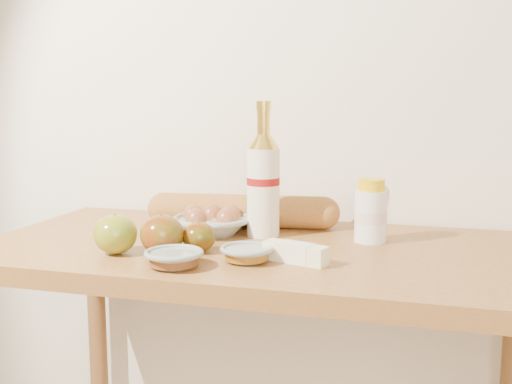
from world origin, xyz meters
TOP-DOWN VIEW (x-y plane):
  - back_wall at (0.00, 1.51)m, footprint 3.50×0.02m
  - table at (0.00, 1.18)m, footprint 1.20×0.60m
  - bourbon_bottle at (-0.02, 1.27)m, footprint 0.09×0.09m
  - cream_bottle at (0.22, 1.28)m, footprint 0.09×0.09m
  - egg_bowl at (-0.14, 1.26)m, footprint 0.23×0.23m
  - baguette at (-0.09, 1.35)m, footprint 0.48×0.14m
  - apple_yellowgreen at (-0.26, 1.03)m, footprint 0.09×0.09m
  - apple_redgreen_front at (-0.17, 1.05)m, footprint 0.10×0.10m
  - apple_redgreen_right at (-0.10, 1.08)m, footprint 0.07×0.07m
  - sugar_bowl at (-0.11, 0.97)m, footprint 0.15×0.15m
  - syrup_bowl at (0.01, 1.04)m, footprint 0.13×0.13m
  - butter_stick at (0.10, 1.06)m, footprint 0.14×0.08m

SIDE VIEW (x-z plane):
  - table at x=0.00m, z-range 0.33..1.23m
  - syrup_bowl at x=0.01m, z-range 0.90..0.93m
  - sugar_bowl at x=-0.11m, z-range 0.90..0.93m
  - butter_stick at x=0.10m, z-range 0.90..0.94m
  - egg_bowl at x=-0.14m, z-range 0.89..0.96m
  - apple_redgreen_right at x=-0.10m, z-range 0.90..0.96m
  - baguette at x=-0.09m, z-range 0.90..0.98m
  - apple_yellowgreen at x=-0.26m, z-range 0.90..0.98m
  - apple_redgreen_front at x=-0.17m, z-range 0.90..0.98m
  - cream_bottle at x=0.22m, z-range 0.89..1.03m
  - bourbon_bottle at x=-0.02m, z-range 0.87..1.18m
  - back_wall at x=0.00m, z-range 0.00..2.60m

